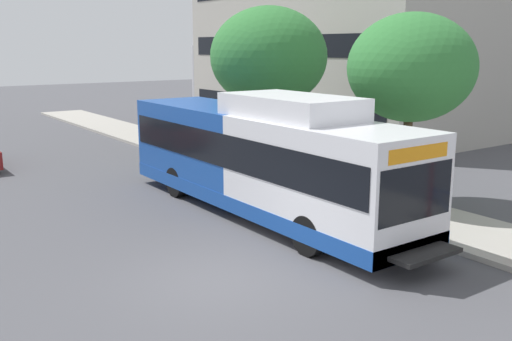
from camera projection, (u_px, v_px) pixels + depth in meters
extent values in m
plane|color=#4C4C51|center=(91.00, 201.00, 18.70)|extent=(120.00, 120.00, 0.00)
cube|color=#A8A399|center=(296.00, 182.00, 21.06)|extent=(3.00, 56.00, 0.14)
cube|color=white|center=(325.00, 176.00, 14.67)|extent=(2.54, 5.80, 2.73)
cube|color=#19479E|center=(209.00, 145.00, 19.29)|extent=(2.54, 5.80, 2.73)
cube|color=#19479E|center=(259.00, 196.00, 17.23)|extent=(2.57, 11.60, 0.44)
cube|color=black|center=(259.00, 146.00, 16.90)|extent=(2.58, 11.25, 0.96)
cube|color=black|center=(415.00, 192.00, 12.36)|extent=(2.34, 0.10, 1.24)
cube|color=orange|center=(418.00, 153.00, 12.17)|extent=(1.91, 0.08, 0.32)
cube|color=white|center=(291.00, 106.00, 15.47)|extent=(2.16, 4.06, 0.60)
cube|color=black|center=(426.00, 254.00, 12.33)|extent=(1.78, 0.60, 0.10)
cylinder|color=black|center=(309.00, 235.00, 13.73)|extent=(0.30, 1.00, 1.00)
cylinder|color=black|center=(374.00, 219.00, 15.01)|extent=(0.30, 1.00, 1.00)
cylinder|color=black|center=(176.00, 182.00, 19.13)|extent=(0.30, 1.00, 1.00)
cylinder|color=black|center=(233.00, 173.00, 20.41)|extent=(0.30, 1.00, 1.00)
cylinder|color=#4C3823|center=(406.00, 159.00, 17.80)|extent=(0.28, 0.28, 2.73)
ellipsoid|color=#337A38|center=(411.00, 68.00, 17.21)|extent=(3.85, 3.85, 3.27)
cylinder|color=#4C3823|center=(268.00, 132.00, 23.94)|extent=(0.28, 0.28, 2.60)
ellipsoid|color=#337A38|center=(269.00, 57.00, 23.28)|extent=(4.77, 4.77, 4.06)
cube|color=black|center=(355.00, 101.00, 34.94)|extent=(12.55, 16.26, 1.10)
cube|color=black|center=(357.00, 46.00, 34.24)|extent=(12.55, 16.26, 1.10)
cylinder|color=#B7B7BC|center=(198.00, 75.00, 49.59)|extent=(1.10, 1.10, 5.02)
cylinder|color=#B7B7BC|center=(197.00, 15.00, 48.52)|extent=(0.91, 0.91, 5.02)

